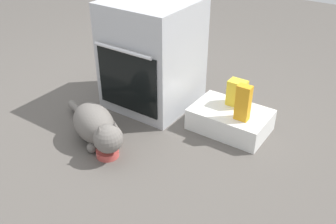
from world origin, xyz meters
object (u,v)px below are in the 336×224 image
at_px(pantry_cabinet, 230,120).
at_px(food_bowl, 108,152).
at_px(juice_carton, 243,103).
at_px(cat, 96,126).
at_px(snack_bag, 237,93).
at_px(oven, 153,54).

bearing_deg(pantry_cabinet, food_bowl, -125.10).
height_order(pantry_cabinet, juice_carton, juice_carton).
height_order(food_bowl, cat, cat).
distance_m(cat, snack_bag, 0.96).
bearing_deg(juice_carton, pantry_cabinet, 148.77).
distance_m(pantry_cabinet, juice_carton, 0.23).
xyz_separation_m(oven, juice_carton, (0.76, -0.07, -0.12)).
distance_m(food_bowl, snack_bag, 0.95).
bearing_deg(cat, food_bowl, 0.00).
relative_size(pantry_cabinet, cat, 0.69).
xyz_separation_m(pantry_cabinet, juice_carton, (0.10, -0.06, 0.20)).
distance_m(oven, juice_carton, 0.78).
bearing_deg(cat, juice_carton, 61.97).
height_order(cat, juice_carton, juice_carton).
bearing_deg(oven, pantry_cabinet, -1.01).
bearing_deg(food_bowl, juice_carton, 46.91).
bearing_deg(snack_bag, pantry_cabinet, -85.04).
height_order(oven, pantry_cabinet, oven).
xyz_separation_m(food_bowl, cat, (-0.14, 0.06, 0.11)).
distance_m(snack_bag, juice_carton, 0.19).
distance_m(cat, juice_carton, 0.94).
height_order(snack_bag, juice_carton, juice_carton).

